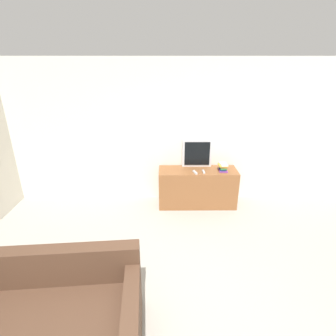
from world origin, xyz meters
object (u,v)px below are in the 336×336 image
(television, at_px, (197,153))
(book_stack, at_px, (223,167))
(remote_secondary, at_px, (195,172))
(tv_stand, at_px, (197,187))
(remote_on_stand, at_px, (204,172))
(couch, at_px, (43,324))

(television, xyz_separation_m, book_stack, (0.45, -0.25, -0.19))
(book_stack, xyz_separation_m, remote_secondary, (-0.51, -0.09, -0.06))
(tv_stand, xyz_separation_m, remote_on_stand, (0.08, -0.11, 0.36))
(tv_stand, distance_m, remote_on_stand, 0.39)
(couch, height_order, book_stack, couch)
(television, relative_size, book_stack, 2.66)
(couch, relative_size, remote_on_stand, 12.91)
(tv_stand, height_order, remote_secondary, remote_secondary)
(remote_secondary, bearing_deg, television, 79.92)
(tv_stand, distance_m, couch, 3.17)
(couch, xyz_separation_m, remote_secondary, (1.62, 2.54, 0.42))
(remote_on_stand, xyz_separation_m, remote_secondary, (-0.15, -0.03, 0.00))
(television, xyz_separation_m, remote_on_stand, (0.09, -0.31, -0.25))
(tv_stand, distance_m, remote_secondary, 0.39)
(couch, bearing_deg, remote_on_stand, 50.88)
(couch, xyz_separation_m, remote_on_stand, (1.78, 2.57, 0.42))
(television, relative_size, remote_secondary, 3.39)
(television, distance_m, book_stack, 0.54)
(remote_secondary, bearing_deg, tv_stand, 63.53)
(television, distance_m, remote_on_stand, 0.41)
(book_stack, bearing_deg, television, 150.79)
(television, bearing_deg, remote_secondary, -100.08)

